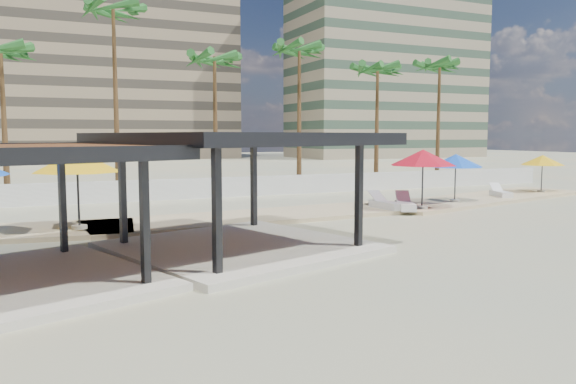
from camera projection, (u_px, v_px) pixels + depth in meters
name	position (u px, v px, depth m)	size (l,w,h in m)	color
ground	(294.00, 251.00, 18.16)	(200.00, 200.00, 0.00)	tan
promenade	(264.00, 215.00, 25.93)	(44.45, 7.97, 0.24)	#C6B284
boundary_wall	(179.00, 189.00, 32.62)	(56.00, 0.30, 1.20)	silver
building_mid	(111.00, 69.00, 89.13)	(38.00, 16.00, 30.40)	#847259
building_east	(387.00, 56.00, 95.90)	(32.00, 15.00, 36.40)	gray
pavilion_central	(239.00, 181.00, 17.94)	(9.35, 9.35, 3.79)	beige
umbrella_b	(77.00, 162.00, 21.09)	(4.20, 4.20, 2.97)	beige
umbrella_c	(423.00, 158.00, 27.06)	(3.59, 3.59, 2.86)	beige
umbrella_d	(456.00, 161.00, 29.79)	(3.61, 3.61, 2.55)	beige
umbrella_e	(543.00, 160.00, 35.02)	(3.15, 3.15, 2.31)	beige
lounger_b	(405.00, 205.00, 26.94)	(1.57, 2.24, 0.82)	white
lounger_c	(386.00, 204.00, 27.23)	(0.86, 2.18, 0.81)	white
lounger_d	(501.00, 193.00, 32.61)	(1.25, 2.02, 0.73)	white
palm_c	(1.00, 57.00, 30.11)	(3.00, 3.00, 9.08)	brown
palm_d	(113.00, 19.00, 33.02)	(3.00, 3.00, 11.90)	brown
palm_e	(215.00, 65.00, 35.26)	(3.00, 3.00, 9.30)	brown
palm_f	(299.00, 56.00, 37.80)	(3.00, 3.00, 10.30)	brown
palm_g	(378.00, 74.00, 39.99)	(3.00, 3.00, 9.23)	brown
palm_h	(440.00, 70.00, 42.92)	(3.00, 3.00, 9.86)	brown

